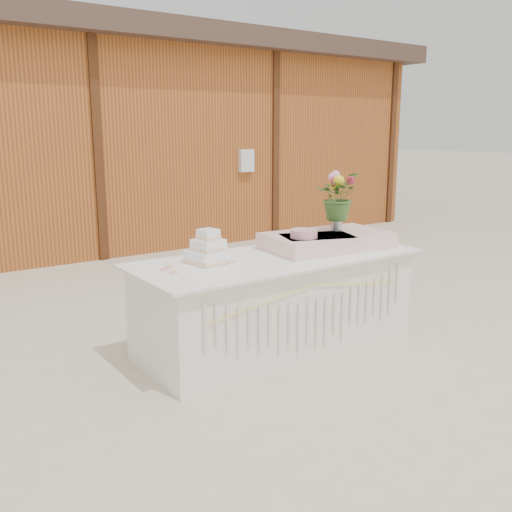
{
  "coord_description": "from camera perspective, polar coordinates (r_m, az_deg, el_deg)",
  "views": [
    {
      "loc": [
        -2.75,
        -3.59,
        1.78
      ],
      "look_at": [
        0.0,
        0.3,
        0.72
      ],
      "focal_mm": 40.0,
      "sensor_mm": 36.0,
      "label": 1
    }
  ],
  "objects": [
    {
      "name": "ground",
      "position": [
        4.86,
        2.07,
        -8.94
      ],
      "size": [
        80.0,
        80.0,
        0.0
      ],
      "primitive_type": "plane",
      "color": "beige",
      "rests_on": "ground"
    },
    {
      "name": "barn",
      "position": [
        9.97,
        -19.68,
        11.21
      ],
      "size": [
        12.6,
        4.6,
        3.3
      ],
      "color": "#AA5423",
      "rests_on": "ground"
    },
    {
      "name": "cake_table",
      "position": [
        4.73,
        2.14,
        -4.59
      ],
      "size": [
        2.4,
        1.0,
        0.77
      ],
      "color": "white",
      "rests_on": "ground"
    },
    {
      "name": "wedding_cake",
      "position": [
        4.41,
        -4.77,
        0.46
      ],
      "size": [
        0.34,
        0.34,
        0.26
      ],
      "rotation": [
        0.0,
        0.0,
        0.16
      ],
      "color": "white",
      "rests_on": "cake_table"
    },
    {
      "name": "pink_cake_stand",
      "position": [
        4.72,
        4.8,
        1.57
      ],
      "size": [
        0.29,
        0.29,
        0.21
      ],
      "color": "white",
      "rests_on": "cake_table"
    },
    {
      "name": "satin_runner",
      "position": [
        4.99,
        7.11,
        1.55
      ],
      "size": [
        1.13,
        0.72,
        0.14
      ],
      "primitive_type": "cube",
      "rotation": [
        0.0,
        0.0,
        -0.09
      ],
      "color": "beige",
      "rests_on": "cake_table"
    },
    {
      "name": "flower_vase",
      "position": [
        5.1,
        8.06,
        3.34
      ],
      "size": [
        0.1,
        0.1,
        0.14
      ],
      "primitive_type": "cylinder",
      "color": "silver",
      "rests_on": "satin_runner"
    },
    {
      "name": "bouquet",
      "position": [
        5.06,
        8.16,
        6.49
      ],
      "size": [
        0.48,
        0.46,
        0.42
      ],
      "primitive_type": "imported",
      "rotation": [
        0.0,
        0.0,
        0.43
      ],
      "color": "#3E6428",
      "rests_on": "flower_vase"
    },
    {
      "name": "loose_flowers",
      "position": [
        4.25,
        -9.2,
        -1.24
      ],
      "size": [
        0.23,
        0.36,
        0.02
      ],
      "primitive_type": null,
      "rotation": [
        0.0,
        0.0,
        0.3
      ],
      "color": "pink",
      "rests_on": "cake_table"
    }
  ]
}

